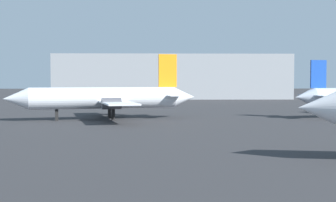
% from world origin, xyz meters
% --- Properties ---
extents(airplane_distant, '(27.85, 22.58, 9.68)m').
position_xyz_m(airplane_distant, '(-6.84, 58.53, 3.15)').
color(airplane_distant, silver).
rests_on(airplane_distant, ground_plane).
extents(terminal_building, '(71.95, 27.59, 13.61)m').
position_xyz_m(terminal_building, '(5.64, 138.90, 6.81)').
color(terminal_building, '#999EA3').
rests_on(terminal_building, ground_plane).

